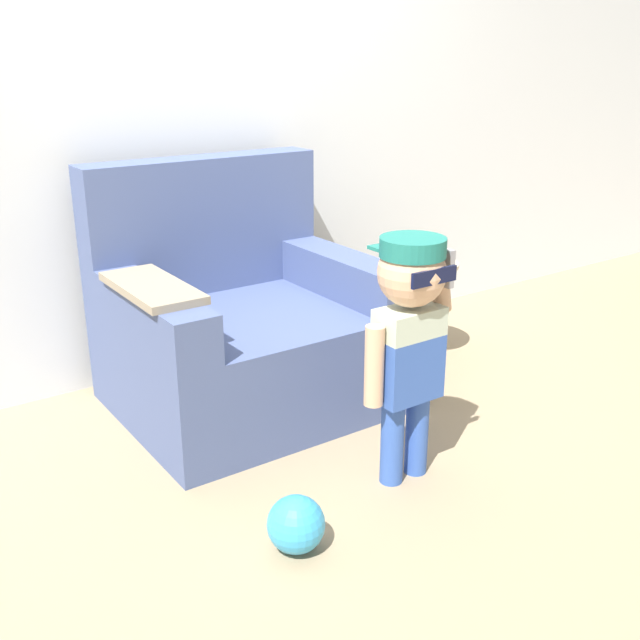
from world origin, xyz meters
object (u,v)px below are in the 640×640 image
at_px(armchair, 241,327).
at_px(side_table, 416,301).
at_px(toy_ball, 296,524).
at_px(person_child, 409,323).

bearing_deg(armchair, side_table, -5.46).
xyz_separation_m(side_table, toy_ball, (-1.31, -0.94, -0.21)).
bearing_deg(armchair, person_child, -80.17).
xyz_separation_m(armchair, toy_ball, (-0.39, -1.03, -0.25)).
distance_m(armchair, side_table, 0.93).
relative_size(person_child, toy_ball, 4.90).
bearing_deg(side_table, person_child, -133.59).
height_order(armchair, person_child, armchair).
relative_size(armchair, side_table, 2.19).
xyz_separation_m(armchair, side_table, (0.92, -0.09, -0.04)).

